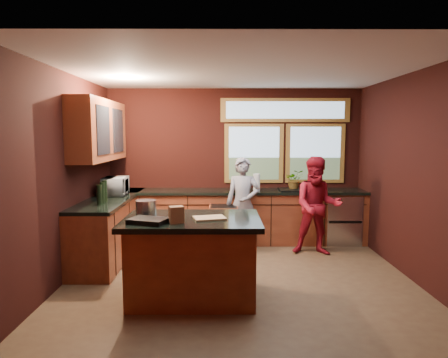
{
  "coord_description": "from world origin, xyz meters",
  "views": [
    {
      "loc": [
        -0.23,
        -5.17,
        1.9
      ],
      "look_at": [
        -0.2,
        0.4,
        1.27
      ],
      "focal_mm": 32.0,
      "sensor_mm": 36.0,
      "label": 1
    }
  ],
  "objects_px": {
    "island": "(192,258)",
    "cutting_board": "(209,218)",
    "person_red": "(317,206)",
    "person_grey": "(243,204)",
    "stock_pot": "(146,208)"
  },
  "relations": [
    {
      "from": "island",
      "to": "person_red",
      "type": "height_order",
      "value": "person_red"
    },
    {
      "from": "person_grey",
      "to": "cutting_board",
      "type": "xyz_separation_m",
      "value": [
        -0.48,
        -2.0,
        0.19
      ]
    },
    {
      "from": "person_grey",
      "to": "person_red",
      "type": "height_order",
      "value": "person_red"
    },
    {
      "from": "person_red",
      "to": "stock_pot",
      "type": "distance_m",
      "value": 2.85
    },
    {
      "from": "person_red",
      "to": "cutting_board",
      "type": "bearing_deg",
      "value": -125.1
    },
    {
      "from": "island",
      "to": "cutting_board",
      "type": "relative_size",
      "value": 4.43
    },
    {
      "from": "island",
      "to": "person_red",
      "type": "distance_m",
      "value": 2.51
    },
    {
      "from": "person_grey",
      "to": "cutting_board",
      "type": "relative_size",
      "value": 4.36
    },
    {
      "from": "person_grey",
      "to": "cutting_board",
      "type": "bearing_deg",
      "value": -94.15
    },
    {
      "from": "island",
      "to": "person_red",
      "type": "relative_size",
      "value": 1.0
    },
    {
      "from": "person_grey",
      "to": "stock_pot",
      "type": "xyz_separation_m",
      "value": [
        -1.23,
        -1.8,
        0.27
      ]
    },
    {
      "from": "cutting_board",
      "to": "stock_pot",
      "type": "height_order",
      "value": "stock_pot"
    },
    {
      "from": "cutting_board",
      "to": "stock_pot",
      "type": "xyz_separation_m",
      "value": [
        -0.75,
        0.2,
        0.08
      ]
    },
    {
      "from": "island",
      "to": "cutting_board",
      "type": "height_order",
      "value": "cutting_board"
    },
    {
      "from": "person_grey",
      "to": "cutting_board",
      "type": "distance_m",
      "value": 2.07
    }
  ]
}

